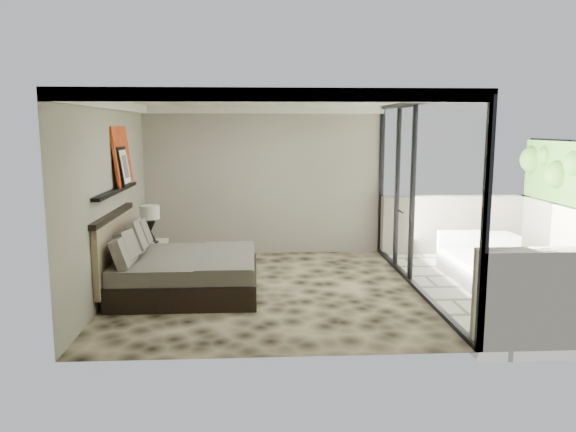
{
  "coord_description": "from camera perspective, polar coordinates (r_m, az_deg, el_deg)",
  "views": [
    {
      "loc": [
        -0.15,
        -8.13,
        2.42
      ],
      "look_at": [
        0.34,
        0.4,
        1.05
      ],
      "focal_mm": 35.0,
      "sensor_mm": 36.0,
      "label": 1
    }
  ],
  "objects": [
    {
      "name": "picture_ledge",
      "position": [
        8.53,
        -17.03,
        2.49
      ],
      "size": [
        0.12,
        2.2,
        0.05
      ],
      "primitive_type": "cube",
      "color": "black",
      "rests_on": "left_wall"
    },
    {
      "name": "bed",
      "position": [
        8.4,
        -10.93,
        -5.44
      ],
      "size": [
        2.08,
        2.02,
        1.15
      ],
      "color": "black",
      "rests_on": "floor"
    },
    {
      "name": "nightstand",
      "position": [
        9.72,
        -13.75,
        -4.01
      ],
      "size": [
        0.62,
        0.62,
        0.53
      ],
      "primitive_type": "cube",
      "rotation": [
        0.0,
        0.0,
        -0.2
      ],
      "color": "black",
      "rests_on": "floor"
    },
    {
      "name": "table_lamp",
      "position": [
        9.62,
        -13.87,
        -0.25
      ],
      "size": [
        0.33,
        0.33,
        0.61
      ],
      "color": "black",
      "rests_on": "nightstand"
    },
    {
      "name": "floor",
      "position": [
        8.49,
        -2.14,
        -7.5
      ],
      "size": [
        5.0,
        5.0,
        0.0
      ],
      "primitive_type": "plane",
      "color": "black",
      "rests_on": "ground"
    },
    {
      "name": "glass_wall",
      "position": [
        8.54,
        13.08,
        1.98
      ],
      "size": [
        0.08,
        5.0,
        2.8
      ],
      "primitive_type": "cube",
      "color": "white",
      "rests_on": "floor"
    },
    {
      "name": "left_wall",
      "position": [
        8.46,
        -17.55,
        1.73
      ],
      "size": [
        0.02,
        5.0,
        2.8
      ],
      "primitive_type": "cube",
      "color": "gray",
      "rests_on": "floor"
    },
    {
      "name": "terrace_slab",
      "position": [
        9.35,
        21.68,
        -6.96
      ],
      "size": [
        3.0,
        5.0,
        0.12
      ],
      "primitive_type": "cube",
      "color": "beige",
      "rests_on": "ground"
    },
    {
      "name": "back_wall",
      "position": [
        10.67,
        -2.45,
        3.58
      ],
      "size": [
        4.5,
        0.02,
        2.8
      ],
      "primitive_type": "cube",
      "color": "gray",
      "rests_on": "floor"
    },
    {
      "name": "ceiling",
      "position": [
        8.14,
        -2.26,
        11.68
      ],
      "size": [
        4.5,
        5.0,
        0.02
      ],
      "primitive_type": "cube",
      "color": "silver",
      "rests_on": "back_wall"
    },
    {
      "name": "ottoman",
      "position": [
        10.68,
        20.61,
        -3.13
      ],
      "size": [
        0.56,
        0.56,
        0.54
      ],
      "primitive_type": "cube",
      "rotation": [
        0.0,
        0.0,
        0.04
      ],
      "color": "silver",
      "rests_on": "terrace_slab"
    },
    {
      "name": "abstract_canvas",
      "position": [
        8.97,
        -16.53,
        5.86
      ],
      "size": [
        0.13,
        0.9,
        0.9
      ],
      "primitive_type": "cube",
      "rotation": [
        0.0,
        -0.1,
        0.0
      ],
      "color": "#A04F0D",
      "rests_on": "picture_ledge"
    },
    {
      "name": "lounger",
      "position": [
        9.54,
        18.67,
        -4.85
      ],
      "size": [
        0.83,
        1.67,
        0.65
      ],
      "rotation": [
        0.0,
        0.0,
        0.0
      ],
      "color": "silver",
      "rests_on": "terrace_slab"
    },
    {
      "name": "framed_print",
      "position": [
        8.84,
        -16.33,
        4.85
      ],
      "size": [
        0.11,
        0.5,
        0.6
      ],
      "primitive_type": "cube",
      "rotation": [
        0.0,
        -0.14,
        0.0
      ],
      "color": "black",
      "rests_on": "picture_ledge"
    }
  ]
}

